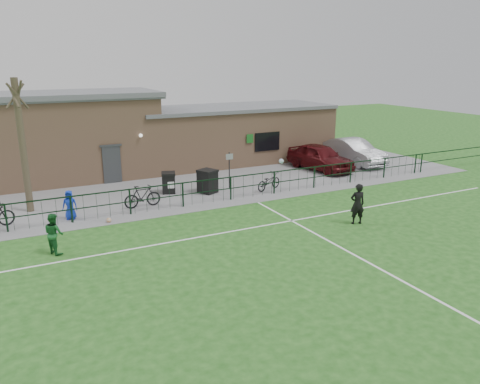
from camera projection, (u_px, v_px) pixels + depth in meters
name	position (u px, v px, depth m)	size (l,w,h in m)	color
ground	(306.00, 264.00, 15.92)	(90.00, 90.00, 0.00)	#1E5218
paving_strip	(175.00, 178.00, 27.52)	(34.00, 13.00, 0.02)	slate
pitch_line_touch	(214.00, 204.00, 22.62)	(28.00, 0.10, 0.01)	white
pitch_line_mid	(251.00, 228.00, 19.36)	(28.00, 0.10, 0.01)	white
pitch_line_perp	(352.00, 254.00, 16.79)	(0.10, 16.00, 0.01)	white
perimeter_fence	(212.00, 191.00, 22.63)	(28.00, 0.10, 1.20)	black
bare_tree	(23.00, 147.00, 20.66)	(0.30, 0.30, 6.00)	#423728
wheelie_bin_left	(169.00, 183.00, 24.30)	(0.66, 0.75, 1.00)	black
wheelie_bin_right	(207.00, 182.00, 24.29)	(0.75, 0.85, 1.14)	black
sign_post	(229.00, 171.00, 24.92)	(0.06, 0.06, 2.00)	black
car_maroon	(320.00, 157.00, 29.33)	(1.92, 4.77, 1.62)	#4C0D10
car_silver	(353.00, 151.00, 31.03)	(1.74, 4.98, 1.64)	#98999F
bicycle_d	(142.00, 196.00, 21.91)	(0.50, 1.75, 1.05)	black
bicycle_e	(269.00, 182.00, 24.85)	(0.61, 1.74, 0.91)	black
spectator_child	(70.00, 205.00, 20.23)	(0.63, 0.41, 1.29)	#1331B8
goalkeeper_kick	(356.00, 203.00, 19.69)	(2.06, 3.96, 2.30)	black
outfield_player	(54.00, 233.00, 16.67)	(0.73, 0.57, 1.50)	#1B5E28
ball_ground	(109.00, 220.00, 19.98)	(0.22, 0.22, 0.22)	silver
clubhouse	(144.00, 135.00, 29.10)	(24.25, 5.40, 4.96)	tan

